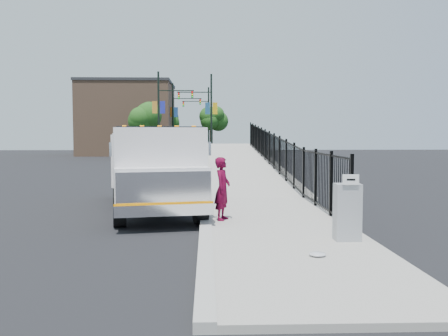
{
  "coord_description": "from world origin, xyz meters",
  "views": [
    {
      "loc": [
        0.03,
        -13.95,
        2.47
      ],
      "look_at": [
        0.58,
        2.0,
        1.35
      ],
      "focal_mm": 40.0,
      "sensor_mm": 36.0,
      "label": 1
    }
  ],
  "objects": [
    {
      "name": "light_pole_0",
      "position": [
        -3.99,
        31.43,
        4.36
      ],
      "size": [
        3.77,
        0.22,
        8.0
      ],
      "color": "black",
      "rests_on": "ground"
    },
    {
      "name": "worker",
      "position": [
        0.45,
        -0.56,
        0.97
      ],
      "size": [
        0.58,
        0.72,
        1.7
      ],
      "primitive_type": "imported",
      "rotation": [
        0.0,
        0.0,
        1.26
      ],
      "color": "#530420",
      "rests_on": "sidewalk"
    },
    {
      "name": "curb",
      "position": [
        0.0,
        -2.0,
        0.08
      ],
      "size": [
        0.3,
        12.0,
        0.16
      ],
      "primitive_type": "cube",
      "color": "#ADAAA3",
      "rests_on": "ground"
    },
    {
      "name": "tree_2",
      "position": [
        -4.97,
        46.08,
        3.97
      ],
      "size": [
        3.33,
        3.33,
        5.67
      ],
      "color": "#382314",
      "rests_on": "ground"
    },
    {
      "name": "light_pole_2",
      "position": [
        -3.42,
        41.81,
        4.36
      ],
      "size": [
        3.77,
        0.22,
        8.0
      ],
      "color": "black",
      "rests_on": "ground"
    },
    {
      "name": "iron_fence",
      "position": [
        3.55,
        12.0,
        0.9
      ],
      "size": [
        0.1,
        28.0,
        1.8
      ],
      "primitive_type": "cube",
      "color": "black",
      "rests_on": "ground"
    },
    {
      "name": "truck",
      "position": [
        -1.71,
        1.99,
        1.5
      ],
      "size": [
        3.88,
        8.13,
        2.67
      ],
      "rotation": [
        0.0,
        0.0,
        0.19
      ],
      "color": "black",
      "rests_on": "ground"
    },
    {
      "name": "sidewalk",
      "position": [
        1.93,
        -2.0,
        0.06
      ],
      "size": [
        3.55,
        12.0,
        0.12
      ],
      "primitive_type": "cube",
      "color": "#9E998E",
      "rests_on": "ground"
    },
    {
      "name": "building",
      "position": [
        -9.0,
        44.0,
        4.0
      ],
      "size": [
        10.0,
        10.0,
        8.0
      ],
      "primitive_type": "cube",
      "color": "#8C664C",
      "rests_on": "ground"
    },
    {
      "name": "tree_1",
      "position": [
        0.54,
        41.75,
        3.89
      ],
      "size": [
        2.08,
        2.08,
        5.04
      ],
      "color": "#382314",
      "rests_on": "ground"
    },
    {
      "name": "debris",
      "position": [
        2.14,
        -4.63,
        0.16
      ],
      "size": [
        0.33,
        0.33,
        0.08
      ],
      "primitive_type": "ellipsoid",
      "color": "silver",
      "rests_on": "sidewalk"
    },
    {
      "name": "arrow_sign",
      "position": [
        3.1,
        -3.46,
        1.48
      ],
      "size": [
        0.35,
        0.04,
        0.22
      ],
      "primitive_type": "cube",
      "color": "white",
      "rests_on": "utility_cabinet"
    },
    {
      "name": "tree_0",
      "position": [
        -5.62,
        34.91,
        3.95
      ],
      "size": [
        2.75,
        2.75,
        5.38
      ],
      "color": "#382314",
      "rests_on": "ground"
    },
    {
      "name": "light_pole_3",
      "position": [
        -0.03,
        46.57,
        4.36
      ],
      "size": [
        3.77,
        0.22,
        8.0
      ],
      "color": "black",
      "rests_on": "ground"
    },
    {
      "name": "ramp",
      "position": [
        2.12,
        16.0,
        0.0
      ],
      "size": [
        3.95,
        24.06,
        3.19
      ],
      "primitive_type": "cube",
      "rotation": [
        0.06,
        0.0,
        0.0
      ],
      "color": "#9E998E",
      "rests_on": "ground"
    },
    {
      "name": "light_pole_1",
      "position": [
        0.17,
        33.16,
        4.36
      ],
      "size": [
        3.78,
        0.22,
        8.0
      ],
      "color": "black",
      "rests_on": "ground"
    },
    {
      "name": "ground",
      "position": [
        0.0,
        0.0,
        0.0
      ],
      "size": [
        120.0,
        120.0,
        0.0
      ],
      "primitive_type": "plane",
      "color": "black",
      "rests_on": "ground"
    },
    {
      "name": "utility_cabinet",
      "position": [
        3.1,
        -3.24,
        0.75
      ],
      "size": [
        0.55,
        0.4,
        1.25
      ],
      "primitive_type": "cube",
      "color": "gray",
      "rests_on": "sidewalk"
    }
  ]
}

